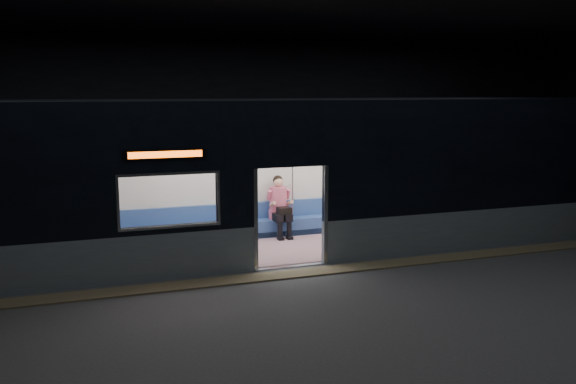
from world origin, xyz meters
TOP-DOWN VIEW (x-y plane):
  - station_floor at (0.00, 0.00)m, footprint 24.00×14.00m
  - station_envelope at (0.00, 0.00)m, footprint 24.00×14.00m
  - tactile_strip at (0.00, 0.55)m, footprint 22.80×0.50m
  - metro_car at (-0.00, 2.54)m, footprint 18.00×3.04m
  - passenger at (0.58, 3.55)m, footprint 0.44×0.75m
  - handbag at (0.62, 3.30)m, footprint 0.39×0.36m
  - transit_map at (3.96, 3.85)m, footprint 0.98×0.03m

SIDE VIEW (x-z plane):
  - station_floor at x=0.00m, z-range -0.01..0.00m
  - tactile_strip at x=0.00m, z-range 0.00..0.03m
  - handbag at x=0.62m, z-range 0.62..0.78m
  - passenger at x=0.58m, z-range 0.10..1.57m
  - transit_map at x=3.96m, z-range 1.15..1.78m
  - metro_car at x=0.00m, z-range 0.17..3.52m
  - station_envelope at x=0.00m, z-range 1.16..6.16m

